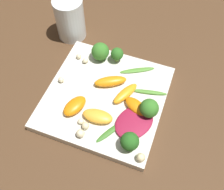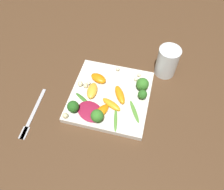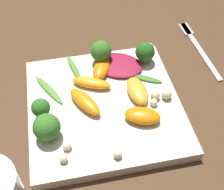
{
  "view_description": "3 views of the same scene",
  "coord_description": "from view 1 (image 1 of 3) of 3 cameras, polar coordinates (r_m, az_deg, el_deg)",
  "views": [
    {
      "loc": [
        -0.29,
        -0.12,
        0.51
      ],
      "look_at": [
        -0.0,
        -0.02,
        0.03
      ],
      "focal_mm": 42.0,
      "sensor_mm": 36.0,
      "label": 1
    },
    {
      "loc": [
        0.11,
        -0.39,
        0.62
      ],
      "look_at": [
        0.01,
        -0.01,
        0.03
      ],
      "focal_mm": 35.0,
      "sensor_mm": 36.0,
      "label": 2
    },
    {
      "loc": [
        0.06,
        0.34,
        0.43
      ],
      "look_at": [
        -0.01,
        0.0,
        0.04
      ],
      "focal_mm": 50.0,
      "sensor_mm": 36.0,
      "label": 3
    }
  ],
  "objects": [
    {
      "name": "orange_segment_1",
      "position": [
        0.59,
        -0.47,
        3.01
      ],
      "size": [
        0.06,
        0.08,
        0.02
      ],
      "color": "orange",
      "rests_on": "plate"
    },
    {
      "name": "arugula_sprig_1",
      "position": [
        0.53,
        -0.6,
        -8.08
      ],
      "size": [
        0.06,
        0.04,
        0.0
      ],
      "color": "#3D7528",
      "rests_on": "plate"
    },
    {
      "name": "arugula_sprig_2",
      "position": [
        0.62,
        5.53,
        5.39
      ],
      "size": [
        0.05,
        0.08,
        0.0
      ],
      "color": "#518E33",
      "rests_on": "plate"
    },
    {
      "name": "macadamia_nut_6",
      "position": [
        0.63,
        -5.82,
        7.47
      ],
      "size": [
        0.01,
        0.01,
        0.01
      ],
      "color": "beige",
      "rests_on": "plate"
    },
    {
      "name": "orange_segment_2",
      "position": [
        0.56,
        5.29,
        -2.51
      ],
      "size": [
        0.05,
        0.06,
        0.02
      ],
      "color": "orange",
      "rests_on": "plate"
    },
    {
      "name": "macadamia_nut_0",
      "position": [
        0.53,
        -6.88,
        -8.31
      ],
      "size": [
        0.02,
        0.02,
        0.02
      ],
      "color": "beige",
      "rests_on": "plate"
    },
    {
      "name": "macadamia_nut_2",
      "position": [
        0.54,
        -5.78,
        -6.67
      ],
      "size": [
        0.02,
        0.02,
        0.02
      ],
      "color": "beige",
      "rests_on": "plate"
    },
    {
      "name": "macadamia_nut_3",
      "position": [
        0.65,
        -7.23,
        8.37
      ],
      "size": [
        0.01,
        0.01,
        0.01
      ],
      "color": "beige",
      "rests_on": "plate"
    },
    {
      "name": "broccoli_floret_0",
      "position": [
        0.51,
        3.88,
        -10.08
      ],
      "size": [
        0.04,
        0.04,
        0.04
      ],
      "color": "#7A9E51",
      "rests_on": "plate"
    },
    {
      "name": "plate",
      "position": [
        0.59,
        -1.46,
        -0.57
      ],
      "size": [
        0.26,
        0.26,
        0.02
      ],
      "color": "silver",
      "rests_on": "ground_plane"
    },
    {
      "name": "drinking_glass",
      "position": [
        0.7,
        -9.14,
        16.08
      ],
      "size": [
        0.07,
        0.07,
        0.11
      ],
      "color": "white",
      "rests_on": "ground_plane"
    },
    {
      "name": "orange_segment_0",
      "position": [
        0.56,
        -8.12,
        -2.37
      ],
      "size": [
        0.07,
        0.05,
        0.02
      ],
      "color": "orange",
      "rests_on": "plate"
    },
    {
      "name": "broccoli_floret_3",
      "position": [
        0.63,
        -2.57,
        9.43
      ],
      "size": [
        0.04,
        0.04,
        0.04
      ],
      "color": "#84AD5B",
      "rests_on": "plate"
    },
    {
      "name": "arugula_sprig_0",
      "position": [
        0.59,
        8.07,
        0.63
      ],
      "size": [
        0.03,
        0.08,
        0.01
      ],
      "color": "#518E33",
      "rests_on": "plate"
    },
    {
      "name": "radicchio_leaf_0",
      "position": [
        0.54,
        4.84,
        -5.87
      ],
      "size": [
        0.11,
        0.1,
        0.01
      ],
      "color": "maroon",
      "rests_on": "plate"
    },
    {
      "name": "macadamia_nut_5",
      "position": [
        0.61,
        -11.18,
        2.98
      ],
      "size": [
        0.01,
        0.01,
        0.01
      ],
      "color": "beige",
      "rests_on": "plate"
    },
    {
      "name": "macadamia_nut_1",
      "position": [
        0.54,
        -6.79,
        -5.72
      ],
      "size": [
        0.01,
        0.01,
        0.01
      ],
      "color": "beige",
      "rests_on": "plate"
    },
    {
      "name": "orange_segment_4",
      "position": [
        0.54,
        -3.14,
        -4.66
      ],
      "size": [
        0.04,
        0.07,
        0.02
      ],
      "color": "#FCAD33",
      "rests_on": "plate"
    },
    {
      "name": "broccoli_floret_1",
      "position": [
        0.62,
        1.12,
        8.89
      ],
      "size": [
        0.03,
        0.03,
        0.04
      ],
      "color": "#7A9E51",
      "rests_on": "plate"
    },
    {
      "name": "ground_plane",
      "position": [
        0.6,
        -1.44,
        -1.08
      ],
      "size": [
        2.4,
        2.4,
        0.0
      ],
      "primitive_type": "plane",
      "color": "#4C331E"
    },
    {
      "name": "broccoli_floret_2",
      "position": [
        0.54,
        8.09,
        -2.91
      ],
      "size": [
        0.04,
        0.04,
        0.05
      ],
      "color": "#7A9E51",
      "rests_on": "plate"
    },
    {
      "name": "macadamia_nut_4",
      "position": [
        0.51,
        6.29,
        -13.36
      ],
      "size": [
        0.02,
        0.02,
        0.02
      ],
      "color": "beige",
      "rests_on": "plate"
    },
    {
      "name": "orange_segment_3",
      "position": [
        0.57,
        2.93,
        0.34
      ],
      "size": [
        0.07,
        0.05,
        0.02
      ],
      "color": "orange",
      "rests_on": "plate"
    }
  ]
}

